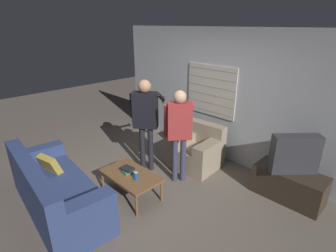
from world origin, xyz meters
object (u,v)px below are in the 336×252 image
object	(u,v)px
spare_remote	(128,172)
armchair_beige	(198,150)
person_left_standing	(146,114)
person_right_standing	(179,126)
book_stack	(128,170)
tv	(295,154)
soda_can	(136,176)
coffee_table	(131,176)
couch_blue	(55,191)

from	to	relation	value
spare_remote	armchair_beige	bearing A→B (deg)	114.89
person_left_standing	person_right_standing	xyz separation A→B (m)	(0.68, 0.15, -0.07)
spare_remote	book_stack	bearing A→B (deg)	157.90
tv	book_stack	bearing A→B (deg)	-4.25
person_left_standing	soda_can	bearing A→B (deg)	-87.57
book_stack	person_right_standing	bearing A→B (deg)	70.99
soda_can	book_stack	bearing A→B (deg)	171.75
person_left_standing	person_right_standing	world-z (taller)	person_left_standing
tv	spare_remote	world-z (taller)	tv
book_stack	spare_remote	size ratio (longest dim) A/B	1.60
coffee_table	spare_remote	world-z (taller)	spare_remote
tv	soda_can	xyz separation A→B (m)	(-1.62, -1.75, -0.33)
soda_can	couch_blue	bearing A→B (deg)	-125.09
armchair_beige	tv	xyz separation A→B (m)	(1.67, 0.21, 0.46)
tv	book_stack	xyz separation A→B (m)	(-1.88, -1.72, -0.35)
person_right_standing	spare_remote	size ratio (longest dim) A/B	12.44
armchair_beige	soda_can	distance (m)	1.55
couch_blue	tv	bearing A→B (deg)	54.83
book_stack	spare_remote	bearing A→B (deg)	-54.69
person_right_standing	couch_blue	bearing A→B (deg)	-161.52
soda_can	spare_remote	xyz separation A→B (m)	(-0.26, 0.03, -0.05)
armchair_beige	person_left_standing	world-z (taller)	person_left_standing
person_right_standing	person_left_standing	bearing A→B (deg)	141.67
coffee_table	person_right_standing	distance (m)	1.13
person_left_standing	soda_can	size ratio (longest dim) A/B	13.67
tv	person_right_standing	size ratio (longest dim) A/B	0.40
person_left_standing	spare_remote	xyz separation A→B (m)	(0.39, -0.73, -0.69)
armchair_beige	coffee_table	xyz separation A→B (m)	(-0.13, -1.51, 0.03)
tv	person_left_standing	world-z (taller)	person_left_standing
armchair_beige	coffee_table	distance (m)	1.52
coffee_table	armchair_beige	bearing A→B (deg)	85.00
soda_can	armchair_beige	bearing A→B (deg)	91.86
couch_blue	armchair_beige	size ratio (longest dim) A/B	2.47
coffee_table	tv	size ratio (longest dim) A/B	1.51
coffee_table	spare_remote	distance (m)	0.09
book_stack	couch_blue	bearing A→B (deg)	-112.61
armchair_beige	couch_blue	bearing A→B (deg)	72.12
person_right_standing	spare_remote	xyz separation A→B (m)	(-0.29, -0.88, -0.62)
armchair_beige	book_stack	world-z (taller)	armchair_beige
person_right_standing	coffee_table	bearing A→B (deg)	-154.65
book_stack	coffee_table	bearing A→B (deg)	-4.48
spare_remote	coffee_table	bearing A→B (deg)	35.34
armchair_beige	book_stack	xyz separation A→B (m)	(-0.21, -1.51, 0.11)
tv	person_left_standing	size ratio (longest dim) A/B	0.38
couch_blue	spare_remote	bearing A→B (deg)	71.82
armchair_beige	spare_remote	world-z (taller)	armchair_beige
tv	couch_blue	bearing A→B (deg)	3.19
book_stack	soda_can	distance (m)	0.27
book_stack	soda_can	xyz separation A→B (m)	(0.26, -0.04, 0.02)
person_right_standing	book_stack	size ratio (longest dim) A/B	7.77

